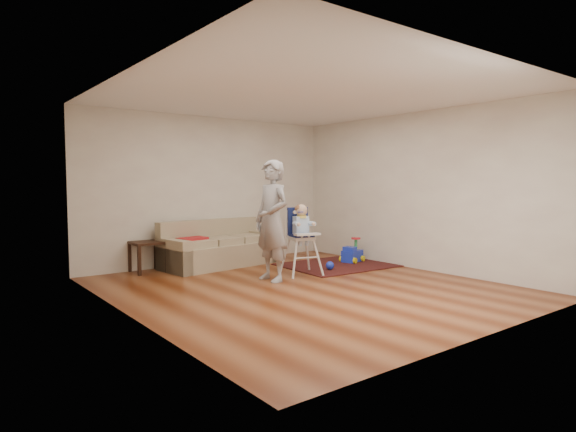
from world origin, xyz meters
TOP-DOWN VIEW (x-y plane):
  - ground at (0.00, 0.00)m, footprint 5.50×5.50m
  - room_envelope at (0.00, 0.53)m, footprint 5.04×5.52m
  - sofa at (-0.07, 2.30)m, footprint 2.21×1.13m
  - side_table at (-1.33, 2.52)m, footprint 0.51×0.51m
  - area_rug at (1.69, 1.05)m, footprint 2.09×1.62m
  - ride_on_toy at (2.07, 1.12)m, footprint 0.47×0.39m
  - toy_ball at (1.17, 0.76)m, footprint 0.14×0.14m
  - high_chair at (0.56, 0.77)m, footprint 0.65×0.65m
  - adult at (-0.09, 0.68)m, footprint 0.47×0.69m

SIDE VIEW (x-z plane):
  - ground at x=0.00m, z-range 0.00..0.00m
  - area_rug at x=1.69m, z-range 0.00..0.02m
  - toy_ball at x=1.17m, z-range 0.02..0.16m
  - ride_on_toy at x=2.07m, z-range 0.02..0.46m
  - side_table at x=-1.33m, z-range 0.00..0.51m
  - sofa at x=-0.07m, z-range 0.00..0.82m
  - high_chair at x=0.56m, z-range -0.02..1.13m
  - adult at x=-0.09m, z-range 0.00..1.84m
  - room_envelope at x=0.00m, z-range 0.52..3.24m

